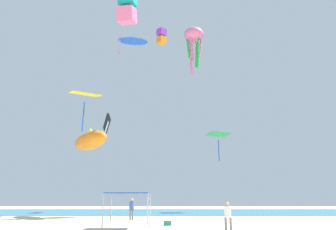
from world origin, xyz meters
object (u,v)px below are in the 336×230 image
at_px(kite_box_purple, 160,36).
at_px(kite_diamond_yellow, 84,96).
at_px(person_near_tent, 130,207).
at_px(cooler_box, 166,223).
at_px(canopy_tent, 127,195).
at_px(kite_box_teal, 126,7).
at_px(kite_parafoil_black, 106,124).
at_px(kite_diamond_green, 217,136).
at_px(kite_octopus_pink, 193,37).
at_px(kite_delta_blue, 132,39).
at_px(person_leftmost, 226,214).
at_px(kite_inflatable_orange, 89,141).

xyz_separation_m(kite_box_purple, kite_diamond_yellow, (-6.41, -8.59, -10.84)).
distance_m(person_near_tent, cooler_box, 6.24).
distance_m(canopy_tent, kite_box_teal, 15.26).
bearing_deg(kite_box_purple, kite_parafoil_black, -91.54).
relative_size(cooler_box, kite_diamond_green, 0.14).
distance_m(canopy_tent, kite_octopus_pink, 26.67).
relative_size(person_near_tent, kite_diamond_green, 0.47).
bearing_deg(kite_box_teal, kite_delta_blue, -72.94).
relative_size(kite_parafoil_black, kite_octopus_pink, 0.61).
xyz_separation_m(kite_diamond_yellow, kite_octopus_pink, (10.70, 11.33, 12.36)).
relative_size(person_near_tent, person_leftmost, 1.11).
bearing_deg(kite_octopus_pink, kite_inflatable_orange, -168.07).
distance_m(person_leftmost, kite_parafoil_black, 28.89).
relative_size(canopy_tent, kite_diamond_green, 0.69).
xyz_separation_m(person_leftmost, kite_delta_blue, (-8.59, 18.19, 22.48)).
bearing_deg(kite_inflatable_orange, canopy_tent, -12.43).
relative_size(kite_parafoil_black, kite_diamond_green, 0.94).
relative_size(kite_diamond_yellow, kite_delta_blue, 0.75).
distance_m(canopy_tent, kite_delta_blue, 27.61).
distance_m(person_near_tent, kite_box_purple, 20.93).
bearing_deg(kite_box_teal, kite_parafoil_black, -63.49).
xyz_separation_m(kite_diamond_yellow, kite_box_teal, (3.79, -2.91, 6.85)).
distance_m(person_leftmost, kite_diamond_green, 25.14).
height_order(kite_delta_blue, kite_inflatable_orange, kite_delta_blue).
xyz_separation_m(canopy_tent, person_leftmost, (6.21, -0.85, -1.13)).
xyz_separation_m(cooler_box, kite_octopus_pink, (3.54, 13.04, 22.60)).
xyz_separation_m(canopy_tent, kite_parafoil_black, (-6.46, 22.48, 10.27)).
bearing_deg(kite_inflatable_orange, kite_diamond_green, 82.97).
xyz_separation_m(canopy_tent, kite_diamond_green, (9.81, 22.13, 8.41)).
xyz_separation_m(kite_box_teal, kite_diamond_green, (10.66, 20.63, -6.76)).
relative_size(canopy_tent, kite_delta_blue, 0.56).
distance_m(cooler_box, kite_diamond_green, 23.18).
height_order(kite_delta_blue, kite_diamond_green, kite_delta_blue).
bearing_deg(kite_delta_blue, kite_diamond_yellow, -109.77).
height_order(kite_parafoil_black, kite_octopus_pink, kite_octopus_pink).
height_order(person_leftmost, kite_box_purple, kite_box_purple).
height_order(person_near_tent, cooler_box, person_near_tent).
distance_m(kite_box_purple, kite_inflatable_orange, 15.43).
relative_size(kite_diamond_yellow, kite_box_teal, 1.14).
distance_m(kite_inflatable_orange, kite_box_teal, 15.23).
bearing_deg(canopy_tent, kite_parafoil_black, 106.03).
height_order(canopy_tent, kite_box_teal, kite_box_teal).
relative_size(person_leftmost, kite_delta_blue, 0.34).
xyz_separation_m(person_leftmost, kite_octopus_pink, (-0.15, 16.58, 21.80)).
bearing_deg(person_near_tent, kite_box_purple, -174.08).
height_order(person_leftmost, kite_diamond_green, kite_diamond_green).
relative_size(cooler_box, kite_box_teal, 0.18).
height_order(person_near_tent, kite_inflatable_orange, kite_inflatable_orange).
height_order(kite_box_purple, kite_inflatable_orange, kite_box_purple).
relative_size(kite_box_purple, kite_inflatable_orange, 0.30).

